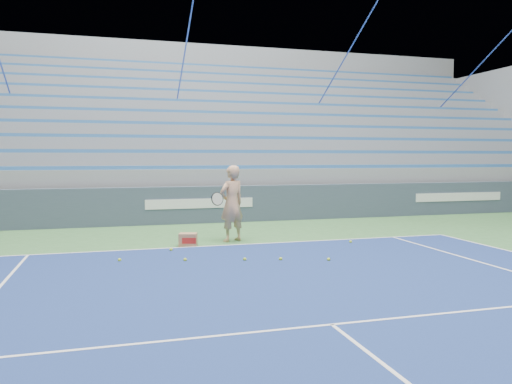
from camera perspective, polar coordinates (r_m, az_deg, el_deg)
sponsor_barrier at (r=14.99m, az=-6.48°, el=-1.44°), size 30.00×0.32×1.10m
bleachers at (r=20.59m, az=-9.12°, el=5.04°), size 31.00×9.15×7.30m
tennis_player at (r=11.62m, az=-2.80°, el=-1.32°), size 0.99×0.95×1.78m
ball_box at (r=11.17m, az=-7.77°, el=-5.42°), size 0.45×0.39×0.29m
tennis_ball_0 at (r=9.58m, az=-8.10°, el=-7.67°), size 0.07×0.07×0.07m
tennis_ball_1 at (r=9.53m, az=-1.29°, el=-7.70°), size 0.07×0.07×0.07m
tennis_ball_2 at (r=10.65m, az=-9.68°, el=-6.51°), size 0.07×0.07×0.07m
tennis_ball_3 at (r=9.61m, az=8.31°, el=-7.64°), size 0.07×0.07×0.07m
tennis_ball_4 at (r=9.57m, az=2.83°, el=-7.65°), size 0.07×0.07×0.07m
tennis_ball_5 at (r=9.81m, az=-15.33°, el=-7.50°), size 0.07×0.07×0.07m
tennis_ball_6 at (r=11.66m, az=10.76°, el=-5.61°), size 0.07×0.07×0.07m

